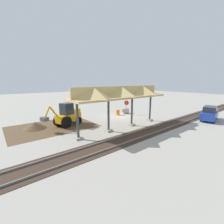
% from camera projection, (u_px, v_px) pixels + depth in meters
% --- Properties ---
extents(ground_plane, '(120.00, 120.00, 0.00)m').
position_uv_depth(ground_plane, '(120.00, 117.00, 23.38)').
color(ground_plane, '#9E998E').
extents(dirt_work_zone, '(9.68, 7.00, 0.01)m').
position_uv_depth(dirt_work_zone, '(53.00, 127.00, 18.21)').
color(dirt_work_zone, brown).
rests_on(dirt_work_zone, ground).
extents(platform_canopy, '(12.10, 3.20, 4.90)m').
position_uv_depth(platform_canopy, '(121.00, 93.00, 16.82)').
color(platform_canopy, '#9E998E').
rests_on(platform_canopy, ground).
extents(rail_tracks, '(60.00, 2.58, 0.15)m').
position_uv_depth(rail_tracks, '(161.00, 128.00, 17.80)').
color(rail_tracks, slate).
rests_on(rail_tracks, ground).
extents(stop_sign, '(0.66, 0.43, 2.33)m').
position_uv_depth(stop_sign, '(126.00, 104.00, 24.67)').
color(stop_sign, gray).
rests_on(stop_sign, ground).
extents(backhoe, '(5.21, 2.75, 2.82)m').
position_uv_depth(backhoe, '(67.00, 115.00, 18.55)').
color(backhoe, orange).
rests_on(backhoe, ground).
extents(dirt_mound, '(5.25, 5.25, 1.57)m').
position_uv_depth(dirt_mound, '(35.00, 129.00, 17.49)').
color(dirt_mound, brown).
rests_on(dirt_mound, ground).
extents(concrete_pipe, '(1.25, 1.27, 0.96)m').
position_uv_depth(concrete_pipe, '(126.00, 111.00, 25.69)').
color(concrete_pipe, '#9E9384').
rests_on(concrete_pipe, ground).
extents(distant_parked_car, '(4.46, 2.54, 1.98)m').
position_uv_depth(distant_parked_car, '(210.00, 113.00, 21.00)').
color(distant_parked_car, navy).
rests_on(distant_parked_car, ground).
extents(traffic_barrel, '(0.56, 0.56, 0.90)m').
position_uv_depth(traffic_barrel, '(118.00, 112.00, 24.37)').
color(traffic_barrel, orange).
rests_on(traffic_barrel, ground).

